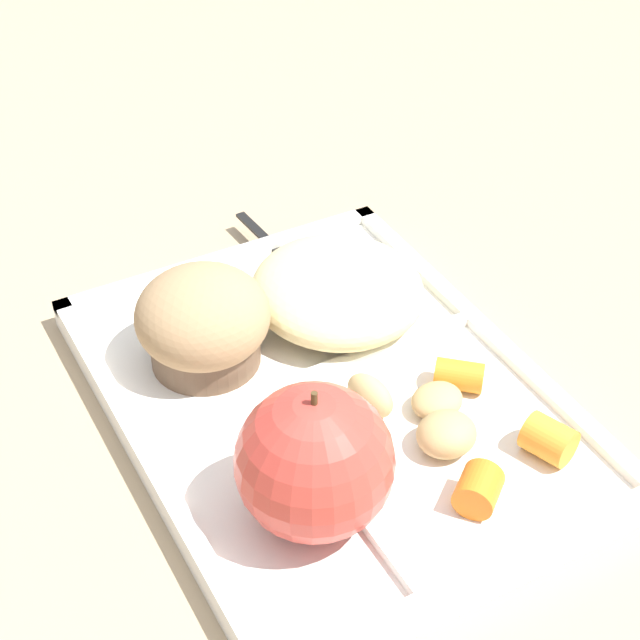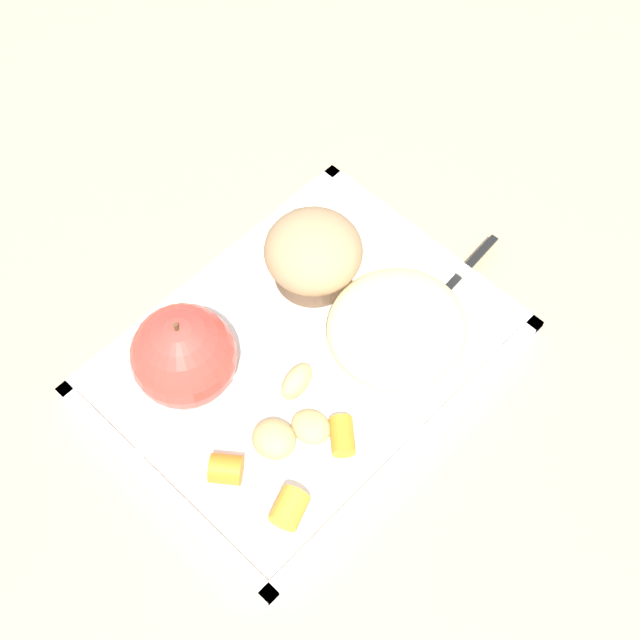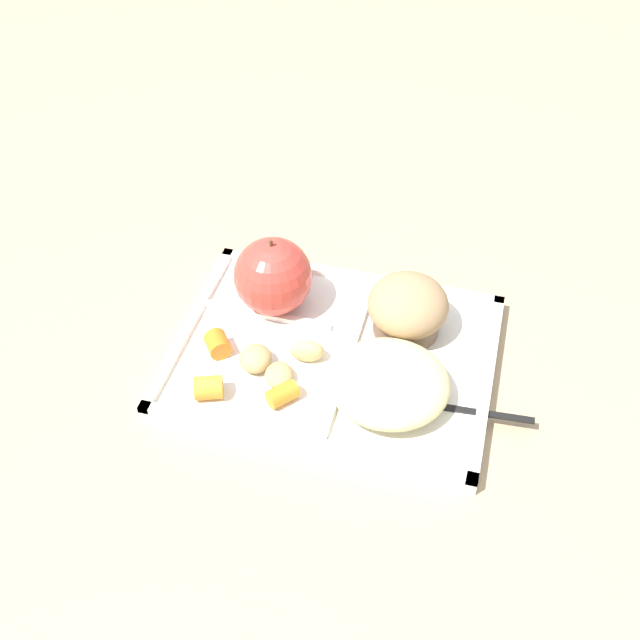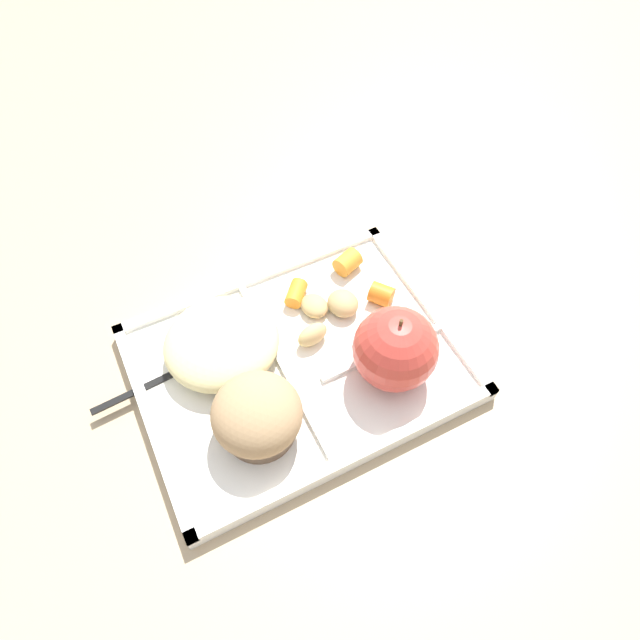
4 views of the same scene
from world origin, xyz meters
The scene contains 15 objects.
ground centered at (0.00, 0.00, 0.00)m, with size 6.00×6.00×0.00m, color tan.
lunch_tray centered at (0.00, 0.00, 0.01)m, with size 0.34×0.26×0.02m.
green_apple centered at (-0.08, 0.06, 0.06)m, with size 0.09×0.09×0.09m.
bran_muffin centered at (0.07, 0.06, 0.05)m, with size 0.09×0.09×0.07m.
carrot_slice_center centered at (-0.03, -0.08, 0.02)m, with size 0.02×0.02×0.03m, color orange.
carrot_slice_back centered at (-0.12, -0.03, 0.03)m, with size 0.02×0.02×0.03m, color orange.
carrot_slice_small centered at (-0.11, -0.09, 0.03)m, with size 0.02×0.02×0.03m, color orange.
potato_chunk_large centered at (-0.02, -0.02, 0.03)m, with size 0.04×0.02×0.03m, color tan.
potato_chunk_wedge centered at (-0.07, -0.04, 0.03)m, with size 0.04×0.03×0.02m, color tan.
potato_chunk_small centered at (-0.04, -0.05, 0.02)m, with size 0.03×0.03×0.02m, color tan.
egg_noodle_pile centered at (0.07, -0.04, 0.04)m, with size 0.12×0.12×0.04m, color beige.
meatball_front centered at (0.07, -0.05, 0.03)m, with size 0.04×0.04×0.04m, color brown.
meatball_back centered at (0.07, -0.04, 0.03)m, with size 0.03×0.03×0.03m, color brown.
meatball_center centered at (0.05, -0.03, 0.03)m, with size 0.03×0.03×0.03m, color brown.
plastic_fork centered at (0.12, -0.04, 0.02)m, with size 0.15×0.03×0.00m.
Camera 4 is at (0.11, 0.28, 0.53)m, focal length 31.07 mm.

